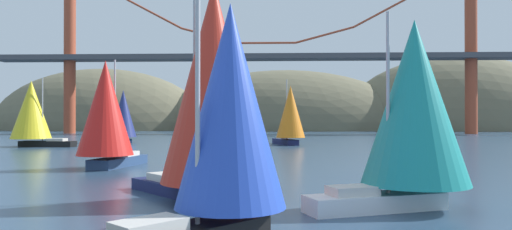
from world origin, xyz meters
The scene contains 13 objects.
ground_plane centered at (0.00, 0.00, 0.00)m, with size 360.00×360.00×0.00m, color #2D4760.
headland_center centered at (5.00, 135.00, 0.00)m, with size 85.16×44.00×38.49m, color #6B664C.
headland_right centered at (60.00, 135.00, 0.00)m, with size 75.12×44.00×47.60m, color #6B664C.
headland_left centered at (-55.00, 135.00, 0.00)m, with size 71.41×44.00×39.91m, color #6B664C.
suspension_bridge centered at (0.00, 95.00, 20.07)m, with size 132.78×6.00×44.10m.
sailboat_red_spinnaker centered at (-10.56, 14.74, 4.21)m, with size 4.79×7.60×8.20m.
sailboat_orange_sail centered at (4.00, 46.09, 4.35)m, with size 5.13×7.71×9.18m.
sailboat_teal_sail centered at (7.61, -0.13, 4.21)m, with size 7.60×5.69×8.06m.
sailboat_scarlet_sail centered at (-0.92, 1.26, 5.11)m, with size 8.19×8.57×10.28m.
sailboat_blue_spinnaker centered at (0.47, -6.13, 3.78)m, with size 5.95×6.25×7.97m.
sailboat_navy_sail centered at (-21.24, 51.44, 4.20)m, with size 7.74×5.99×8.44m.
sailboat_yellow_sail centered at (-30.02, 41.45, 4.65)m, with size 8.77×5.52×8.97m.
channel_buoy centered at (-14.21, 30.96, 0.37)m, with size 1.10×1.10×2.64m.
Camera 1 is at (1.92, -20.14, 3.72)m, focal length 33.58 mm.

